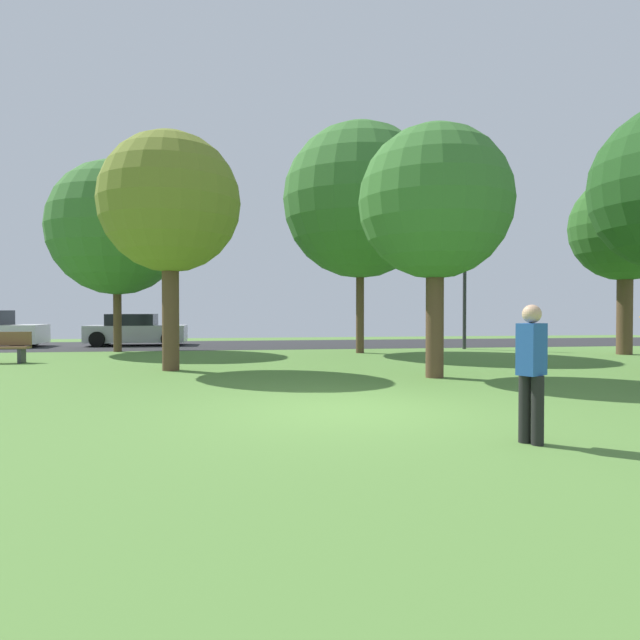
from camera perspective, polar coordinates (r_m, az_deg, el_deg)
The scene contains 11 objects.
ground_plane at distance 8.60m, azimuth 2.67°, elevation -9.32°, with size 44.00×44.00×0.00m, color #547F38.
road_strip at distance 24.41m, azimuth -4.49°, elevation -2.54°, with size 44.00×6.40×0.01m, color #28282B.
maple_tree_near at distance 20.02m, azimuth 4.19°, elevation 12.21°, with size 5.49×5.49×8.16m.
oak_tree_right at distance 14.74m, azimuth -15.29°, elevation 11.57°, with size 3.55×3.55×6.05m.
maple_tree_far at distance 21.70m, azimuth -20.32°, elevation 8.92°, with size 4.90×4.90×6.99m.
oak_tree_center at distance 21.85m, azimuth 29.11°, elevation 8.31°, with size 3.69×3.69×6.24m.
oak_tree_left at distance 13.02m, azimuth 11.85°, elevation 11.76°, with size 3.49×3.49×5.74m.
person_catcher at distance 6.82m, azimuth 21.07°, elevation -4.62°, with size 0.39×0.36×1.61m.
parked_car_silver at distance 24.98m, azimuth -18.54°, elevation -1.08°, with size 4.10×1.92×1.36m.
park_bench at distance 18.41m, azimuth -30.22°, elevation -2.45°, with size 1.60×0.45×0.90m.
street_lamp_post at distance 22.29m, azimuth 14.76°, elevation 2.86°, with size 0.14×0.14×4.50m, color #2D2D33.
Camera 1 is at (-1.61, -8.30, 1.56)m, focal length 30.86 mm.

